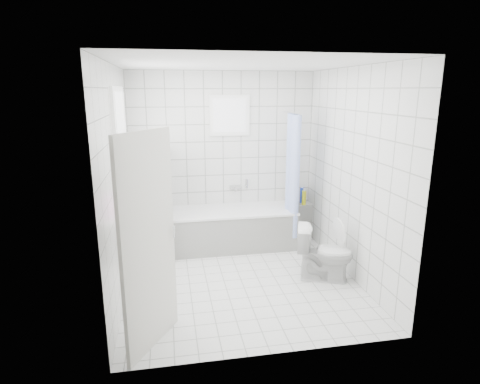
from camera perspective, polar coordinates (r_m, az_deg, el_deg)
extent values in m
plane|color=white|center=(5.18, 0.12, -12.32)|extent=(3.00, 3.00, 0.00)
plane|color=white|center=(4.64, 0.14, 17.76)|extent=(3.00, 3.00, 0.00)
cube|color=white|center=(6.19, -2.41, 4.81)|extent=(2.80, 0.02, 2.60)
cube|color=white|center=(3.33, 4.85, -3.63)|extent=(2.80, 0.02, 2.60)
cube|color=white|center=(4.70, -16.91, 1.13)|extent=(0.02, 3.00, 2.60)
cube|color=white|center=(5.18, 15.57, 2.40)|extent=(0.02, 3.00, 2.60)
cube|color=white|center=(4.93, -16.28, 5.33)|extent=(0.01, 0.90, 1.40)
cube|color=white|center=(6.09, -1.46, 10.82)|extent=(0.50, 0.01, 0.50)
cube|color=white|center=(5.09, -15.19, -2.90)|extent=(0.18, 1.02, 0.08)
cube|color=silver|center=(3.66, -12.84, -7.20)|extent=(0.45, 0.70, 2.00)
cube|color=white|center=(6.10, -1.07, -5.27)|extent=(1.84, 0.75, 0.55)
cube|color=white|center=(6.01, -1.09, -2.67)|extent=(1.86, 0.77, 0.03)
cube|color=white|center=(5.84, -10.70, -1.54)|extent=(0.15, 0.85, 1.50)
cube|color=white|center=(6.60, 8.27, -3.90)|extent=(0.40, 0.24, 0.55)
imported|color=white|center=(5.16, 11.94, -8.51)|extent=(0.77, 0.60, 0.70)
cylinder|color=silver|center=(5.94, 7.37, 11.10)|extent=(0.02, 0.80, 0.02)
cube|color=silver|center=(6.27, -0.69, 0.75)|extent=(0.18, 0.06, 0.06)
imported|color=silver|center=(5.04, -15.18, -1.62)|extent=(0.18, 0.18, 0.16)
imported|color=#B359B1|center=(5.35, -14.93, -0.42)|extent=(0.11, 0.11, 0.21)
imported|color=#FF63CF|center=(4.70, -15.55, -1.78)|extent=(0.13, 0.13, 0.32)
imported|color=#2DABCA|center=(4.85, -15.37, -2.13)|extent=(0.11, 0.10, 0.18)
cylinder|color=red|center=(6.51, 8.08, -0.54)|extent=(0.06, 0.06, 0.24)
cylinder|color=blue|center=(6.52, 8.79, -0.46)|extent=(0.06, 0.06, 0.25)
cylinder|color=yellow|center=(6.42, 9.08, -0.83)|extent=(0.06, 0.06, 0.23)
cylinder|color=#158219|center=(6.40, 8.06, -0.77)|extent=(0.06, 0.06, 0.24)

